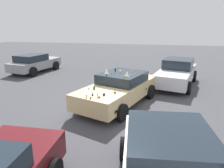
{
  "coord_description": "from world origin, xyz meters",
  "views": [
    {
      "loc": [
        -8.47,
        -1.66,
        3.39
      ],
      "look_at": [
        0.0,
        0.3,
        0.9
      ],
      "focal_mm": 32.96,
      "sensor_mm": 36.0,
      "label": 1
    }
  ],
  "objects_px": {
    "art_car_decorated": "(119,88)",
    "parked_sedan_behind_right": "(169,168)",
    "parked_sedan_far_left": "(177,72)",
    "parked_sedan_row_back_center": "(35,63)"
  },
  "relations": [
    {
      "from": "art_car_decorated",
      "to": "parked_sedan_behind_right",
      "type": "bearing_deg",
      "value": 39.8
    },
    {
      "from": "art_car_decorated",
      "to": "parked_sedan_behind_right",
      "type": "xyz_separation_m",
      "value": [
        -4.97,
        -1.96,
        0.02
      ]
    },
    {
      "from": "parked_sedan_behind_right",
      "to": "parked_sedan_far_left",
      "type": "height_order",
      "value": "parked_sedan_far_left"
    },
    {
      "from": "parked_sedan_row_back_center",
      "to": "art_car_decorated",
      "type": "bearing_deg",
      "value": -114.5
    },
    {
      "from": "parked_sedan_far_left",
      "to": "parked_sedan_row_back_center",
      "type": "xyz_separation_m",
      "value": [
        1.21,
        10.08,
        -0.05
      ]
    },
    {
      "from": "art_car_decorated",
      "to": "parked_sedan_far_left",
      "type": "relative_size",
      "value": 1.04
    },
    {
      "from": "parked_sedan_behind_right",
      "to": "parked_sedan_row_back_center",
      "type": "height_order",
      "value": "parked_sedan_behind_right"
    },
    {
      "from": "art_car_decorated",
      "to": "parked_sedan_row_back_center",
      "type": "relative_size",
      "value": 1.17
    },
    {
      "from": "parked_sedan_row_back_center",
      "to": "parked_sedan_far_left",
      "type": "bearing_deg",
      "value": -87.76
    },
    {
      "from": "parked_sedan_far_left",
      "to": "parked_sedan_row_back_center",
      "type": "bearing_deg",
      "value": -83.17
    }
  ]
}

